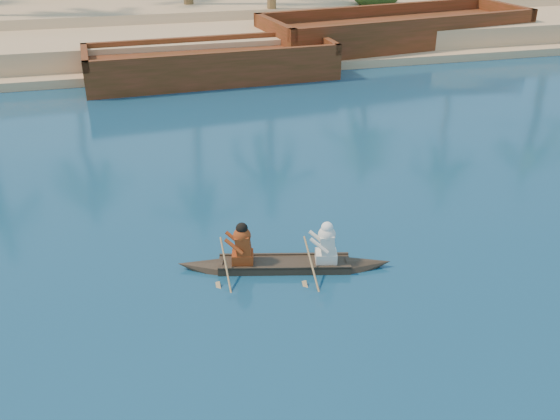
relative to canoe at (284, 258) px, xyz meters
name	(u,v)px	position (x,y,z in m)	size (l,w,h in m)	color
shrub_cluster	(55,19)	(-6.04, 25.13, 0.96)	(100.00, 6.00, 2.40)	#203714
canoe	(284,258)	(0.00, 0.00, 0.00)	(4.60, 1.64, 1.26)	#35271D
barge_mid	(211,65)	(0.87, 15.63, 0.37)	(10.73, 3.96, 1.77)	maroon
barge_right	(396,34)	(10.83, 18.77, 0.56)	(14.24, 6.53, 2.29)	maroon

